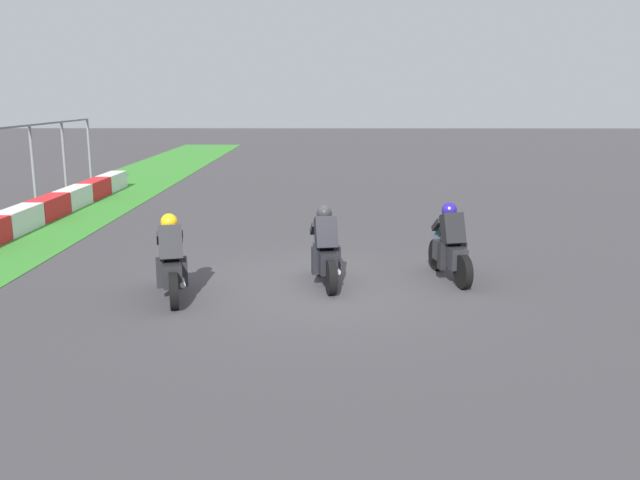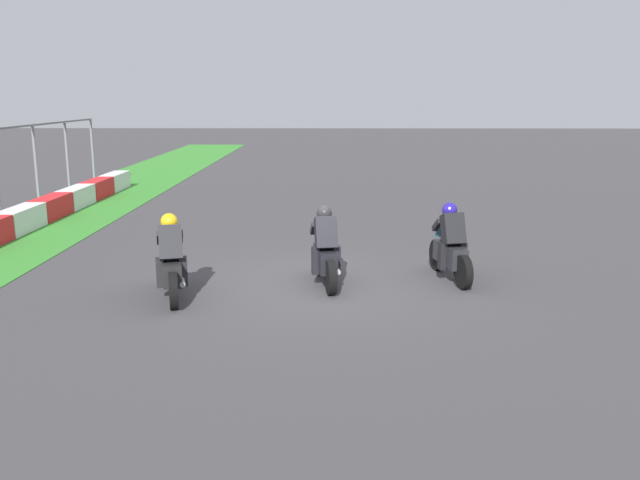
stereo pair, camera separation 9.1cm
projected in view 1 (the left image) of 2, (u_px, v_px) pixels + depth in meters
The scene contains 4 objects.
ground_plane at pixel (318, 285), 12.78m from camera, with size 120.00×120.00×0.00m, color #3E3C3F.
rider_lane_a at pixel (450, 248), 13.08m from camera, with size 2.03×0.63×1.51m.
rider_lane_b at pixel (325, 252), 12.71m from camera, with size 2.04×0.60×1.51m.
rider_lane_c at pixel (171, 264), 11.87m from camera, with size 2.01×0.69×1.51m.
Camera 1 is at (-12.30, -0.15, 3.57)m, focal length 37.53 mm.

